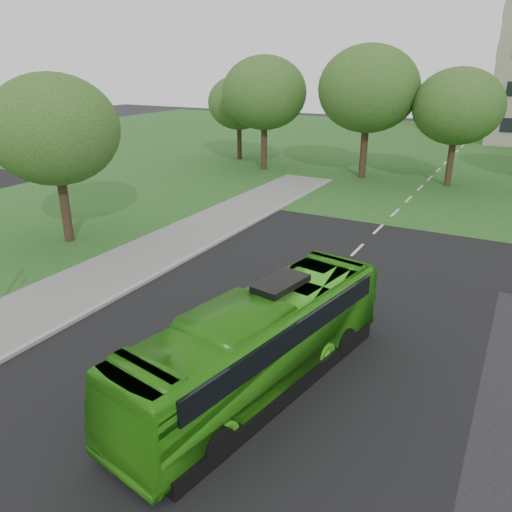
{
  "coord_description": "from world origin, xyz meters",
  "views": [
    {
      "loc": [
        7.1,
        -14.3,
        9.27
      ],
      "look_at": [
        -2.34,
        3.04,
        1.6
      ],
      "focal_mm": 35.0,
      "sensor_mm": 36.0,
      "label": 1
    }
  ],
  "objects_px": {
    "tree_park_b": "(368,89)",
    "tree_side_near": "(54,130)",
    "bus": "(259,343)",
    "tree_park_c": "(458,107)",
    "tree_park_a": "(264,93)",
    "tree_park_f": "(239,103)"
  },
  "relations": [
    {
      "from": "tree_park_b",
      "to": "tree_park_c",
      "type": "height_order",
      "value": "tree_park_b"
    },
    {
      "from": "tree_park_b",
      "to": "tree_park_c",
      "type": "bearing_deg",
      "value": 2.39
    },
    {
      "from": "tree_park_c",
      "to": "tree_side_near",
      "type": "relative_size",
      "value": 1.02
    },
    {
      "from": "tree_park_b",
      "to": "tree_park_f",
      "type": "bearing_deg",
      "value": 169.69
    },
    {
      "from": "tree_park_b",
      "to": "tree_park_f",
      "type": "relative_size",
      "value": 1.32
    },
    {
      "from": "bus",
      "to": "tree_park_c",
      "type": "bearing_deg",
      "value": 99.02
    },
    {
      "from": "tree_park_a",
      "to": "tree_park_f",
      "type": "xyz_separation_m",
      "value": [
        -4.63,
        3.41,
        -1.2
      ]
    },
    {
      "from": "tree_park_b",
      "to": "bus",
      "type": "relative_size",
      "value": 1.03
    },
    {
      "from": "tree_park_f",
      "to": "tree_park_b",
      "type": "bearing_deg",
      "value": -10.31
    },
    {
      "from": "tree_park_f",
      "to": "bus",
      "type": "bearing_deg",
      "value": -58.78
    },
    {
      "from": "tree_park_b",
      "to": "tree_side_near",
      "type": "bearing_deg",
      "value": -111.39
    },
    {
      "from": "tree_park_a",
      "to": "tree_park_c",
      "type": "height_order",
      "value": "tree_park_a"
    },
    {
      "from": "tree_side_near",
      "to": "bus",
      "type": "relative_size",
      "value": 0.85
    },
    {
      "from": "tree_park_b",
      "to": "tree_side_near",
      "type": "height_order",
      "value": "tree_park_b"
    },
    {
      "from": "tree_park_c",
      "to": "tree_park_b",
      "type": "bearing_deg",
      "value": -177.61
    },
    {
      "from": "tree_park_b",
      "to": "tree_park_f",
      "type": "xyz_separation_m",
      "value": [
        -13.72,
        2.49,
        -1.71
      ]
    },
    {
      "from": "tree_park_f",
      "to": "bus",
      "type": "relative_size",
      "value": 0.78
    },
    {
      "from": "tree_park_a",
      "to": "tree_park_f",
      "type": "relative_size",
      "value": 1.22
    },
    {
      "from": "tree_park_c",
      "to": "bus",
      "type": "bearing_deg",
      "value": -91.35
    },
    {
      "from": "bus",
      "to": "tree_park_b",
      "type": "bearing_deg",
      "value": 112.01
    },
    {
      "from": "tree_side_near",
      "to": "bus",
      "type": "distance_m",
      "value": 17.59
    },
    {
      "from": "tree_park_c",
      "to": "bus",
      "type": "xyz_separation_m",
      "value": [
        -0.73,
        -30.8,
        -4.68
      ]
    }
  ]
}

